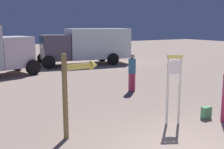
{
  "coord_description": "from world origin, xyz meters",
  "views": [
    {
      "loc": [
        -4.4,
        -4.16,
        2.95
      ],
      "look_at": [
        0.46,
        4.28,
        1.2
      ],
      "focal_mm": 43.77,
      "sensor_mm": 36.0,
      "label": 1
    }
  ],
  "objects_px": {
    "arrow_sign": "(77,82)",
    "box_truck_near": "(88,45)",
    "standing_clock": "(174,82)",
    "person_distant": "(132,70)",
    "backpack": "(206,113)"
  },
  "relations": [
    {
      "from": "standing_clock",
      "to": "backpack",
      "type": "distance_m",
      "value": 1.71
    },
    {
      "from": "arrow_sign",
      "to": "backpack",
      "type": "distance_m",
      "value": 4.39
    },
    {
      "from": "standing_clock",
      "to": "box_truck_near",
      "type": "relative_size",
      "value": 0.3
    },
    {
      "from": "box_truck_near",
      "to": "arrow_sign",
      "type": "bearing_deg",
      "value": -116.06
    },
    {
      "from": "box_truck_near",
      "to": "standing_clock",
      "type": "bearing_deg",
      "value": -104.05
    },
    {
      "from": "person_distant",
      "to": "box_truck_near",
      "type": "height_order",
      "value": "box_truck_near"
    },
    {
      "from": "backpack",
      "to": "person_distant",
      "type": "xyz_separation_m",
      "value": [
        -0.02,
        4.24,
        0.77
      ]
    },
    {
      "from": "standing_clock",
      "to": "person_distant",
      "type": "height_order",
      "value": "standing_clock"
    },
    {
      "from": "standing_clock",
      "to": "box_truck_near",
      "type": "distance_m",
      "value": 13.54
    },
    {
      "from": "standing_clock",
      "to": "arrow_sign",
      "type": "bearing_deg",
      "value": 168.07
    },
    {
      "from": "standing_clock",
      "to": "person_distant",
      "type": "distance_m",
      "value": 4.29
    },
    {
      "from": "arrow_sign",
      "to": "box_truck_near",
      "type": "xyz_separation_m",
      "value": [
        6.13,
        12.54,
        0.01
      ]
    },
    {
      "from": "person_distant",
      "to": "box_truck_near",
      "type": "relative_size",
      "value": 0.24
    },
    {
      "from": "arrow_sign",
      "to": "box_truck_near",
      "type": "bearing_deg",
      "value": 63.94
    },
    {
      "from": "standing_clock",
      "to": "person_distant",
      "type": "bearing_deg",
      "value": 72.76
    }
  ]
}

